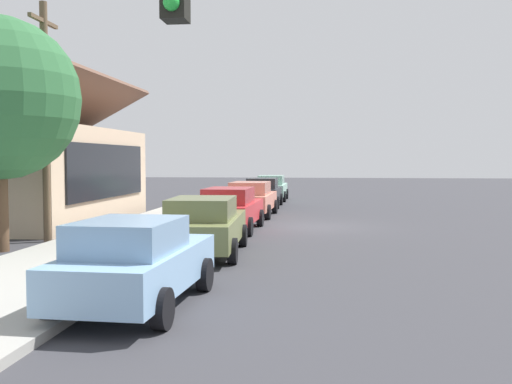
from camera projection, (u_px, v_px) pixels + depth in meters
The scene contains 12 objects.
ground_plane at pixel (310, 227), 22.97m from camera, with size 120.00×120.00×0.00m, color #38383D.
sidewalk_curb at pixel (169, 223), 23.57m from camera, with size 60.00×4.20×0.16m, color #A3A099.
car_skyblue at pixel (136, 262), 10.41m from camera, with size 4.45×2.13×1.59m.
car_olive at pixel (204, 225), 16.17m from camera, with size 4.97×2.23×1.59m.
car_cherry at pixel (231, 209), 21.52m from camera, with size 4.90×2.07×1.59m.
car_coral at pixel (251, 199), 27.02m from camera, with size 4.81×2.15×1.59m.
car_charcoal at pixel (263, 192), 32.33m from camera, with size 4.31×1.96×1.59m.
car_seafoam at pixel (272, 188), 37.39m from camera, with size 4.52×1.95×1.59m.
storefront_building at pixel (21, 172), 24.62m from camera, with size 10.94×7.80×6.00m.
traffic_light_main at pixel (24, 72), 5.90m from camera, with size 0.37×2.79×5.20m.
utility_pole_wooden at pixel (45, 117), 18.56m from camera, with size 1.80×0.24×7.50m.
fire_hydrant_red at pixel (232, 200), 30.96m from camera, with size 0.22×0.22×0.71m.
Camera 1 is at (-22.95, -0.41, 2.62)m, focal length 41.61 mm.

